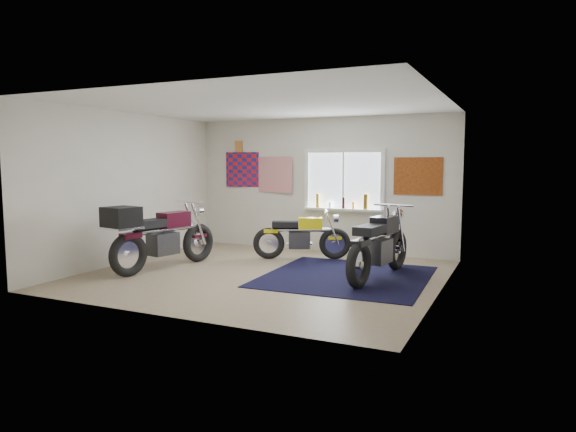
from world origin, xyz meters
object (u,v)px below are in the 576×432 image
at_px(navy_rug, 346,276).
at_px(black_chrome_bike, 379,247).
at_px(maroon_tourer, 157,236).
at_px(yellow_triumph, 301,237).

xyz_separation_m(navy_rug, black_chrome_bike, (0.49, 0.11, 0.49)).
bearing_deg(navy_rug, black_chrome_bike, 12.83).
bearing_deg(navy_rug, maroon_tourer, -164.35).
bearing_deg(yellow_triumph, black_chrome_bike, -53.13).
bearing_deg(maroon_tourer, navy_rug, -63.06).
distance_m(yellow_triumph, maroon_tourer, 2.66).
bearing_deg(yellow_triumph, maroon_tourer, -156.18).
relative_size(navy_rug, black_chrome_bike, 1.18).
height_order(navy_rug, yellow_triumph, yellow_triumph).
distance_m(navy_rug, yellow_triumph, 1.71).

